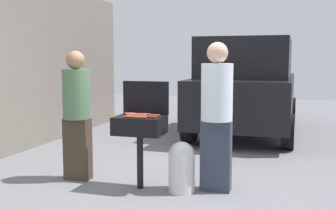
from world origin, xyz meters
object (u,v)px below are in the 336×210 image
(hot_dog_0, at_px, (131,115))
(hot_dog_3, at_px, (145,114))
(hot_dog_4, at_px, (142,116))
(person_left, at_px, (77,111))
(hot_dog_1, at_px, (132,116))
(person_right, at_px, (217,111))
(bbq_grill, at_px, (140,128))
(hot_dog_10, at_px, (135,114))
(hot_dog_11, at_px, (131,114))
(propane_tank, at_px, (182,166))
(hot_dog_8, at_px, (130,113))
(parked_minivan, at_px, (247,86))
(hot_dog_2, at_px, (129,117))
(hot_dog_5, at_px, (142,115))
(hot_dog_6, at_px, (152,117))
(hot_dog_7, at_px, (155,115))
(hot_dog_9, at_px, (141,117))

(hot_dog_0, distance_m, hot_dog_3, 0.17)
(hot_dog_4, xyz_separation_m, person_left, (-0.98, 0.18, 0.01))
(hot_dog_1, distance_m, person_right, 1.02)
(bbq_grill, xyz_separation_m, hot_dog_10, (-0.10, 0.09, 0.15))
(hot_dog_11, bearing_deg, propane_tank, -2.41)
(hot_dog_4, xyz_separation_m, person_right, (0.87, 0.26, 0.06))
(hot_dog_8, distance_m, person_left, 0.75)
(hot_dog_10, relative_size, parked_minivan, 0.03)
(person_left, bearing_deg, hot_dog_8, 15.87)
(bbq_grill, relative_size, hot_dog_1, 6.98)
(hot_dog_2, relative_size, parked_minivan, 0.03)
(hot_dog_11, relative_size, person_left, 0.08)
(hot_dog_1, height_order, propane_tank, hot_dog_1)
(hot_dog_4, relative_size, hot_dog_11, 1.00)
(hot_dog_5, xyz_separation_m, person_left, (-0.94, 0.07, 0.01))
(hot_dog_6, bearing_deg, parked_minivan, 81.46)
(hot_dog_0, xyz_separation_m, hot_dog_7, (0.29, 0.05, 0.00))
(hot_dog_1, distance_m, propane_tank, 0.85)
(hot_dog_4, bearing_deg, bbq_grill, 128.70)
(hot_dog_11, bearing_deg, hot_dog_0, -62.75)
(hot_dog_7, bearing_deg, hot_dog_11, -176.60)
(hot_dog_11, xyz_separation_m, parked_minivan, (0.98, 4.27, 0.10))
(hot_dog_9, height_order, parked_minivan, parked_minivan)
(hot_dog_1, xyz_separation_m, hot_dog_5, (0.06, 0.17, 0.00))
(hot_dog_2, xyz_separation_m, person_left, (-0.86, 0.28, 0.01))
(parked_minivan, bearing_deg, hot_dog_11, 77.67)
(bbq_grill, relative_size, person_right, 0.50)
(hot_dog_4, bearing_deg, hot_dog_9, -73.84)
(hot_dog_1, height_order, person_right, person_right)
(hot_dog_3, relative_size, propane_tank, 0.21)
(hot_dog_9, bearing_deg, parked_minivan, 80.28)
(person_right, distance_m, parked_minivan, 4.12)
(bbq_grill, bearing_deg, parked_minivan, 78.92)
(propane_tank, bearing_deg, person_right, 24.18)
(hot_dog_2, height_order, person_left, person_left)
(parked_minivan, bearing_deg, hot_dog_0, 77.96)
(parked_minivan, bearing_deg, propane_tank, 86.37)
(hot_dog_4, distance_m, hot_dog_8, 0.31)
(bbq_grill, bearing_deg, hot_dog_2, -115.79)
(hot_dog_8, relative_size, hot_dog_11, 1.00)
(hot_dog_5, distance_m, person_right, 0.93)
(hot_dog_2, distance_m, hot_dog_3, 0.29)
(hot_dog_6, bearing_deg, hot_dog_0, 162.43)
(propane_tank, bearing_deg, hot_dog_6, -164.06)
(hot_dog_1, distance_m, hot_dog_2, 0.04)
(hot_dog_0, bearing_deg, hot_dog_5, 16.51)
(hot_dog_6, relative_size, hot_dog_8, 1.00)
(hot_dog_2, bearing_deg, hot_dog_3, 69.09)
(hot_dog_6, distance_m, hot_dog_10, 0.33)
(hot_dog_10, xyz_separation_m, propane_tank, (0.63, -0.07, -0.60))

